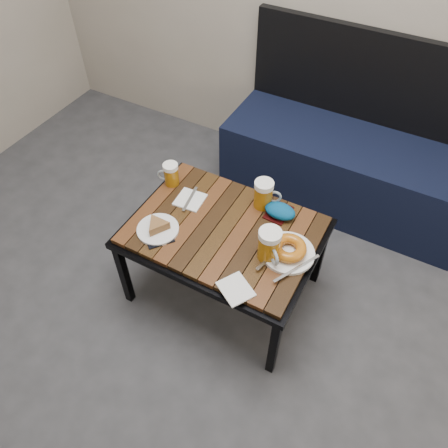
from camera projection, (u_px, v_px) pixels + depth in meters
The scene contains 12 objects.
bench at pixel (348, 163), 2.52m from camera, with size 1.40×0.50×0.95m.
cafe_table at pixel (224, 235), 1.95m from camera, with size 0.84×0.62×0.47m.
beer_mug_left at pixel (171, 174), 2.07m from camera, with size 0.11×0.09×0.12m.
beer_mug_centre at pixel (264, 194), 1.96m from camera, with size 0.13×0.11×0.14m.
beer_mug_right at pixel (269, 245), 1.76m from camera, with size 0.14×0.13×0.15m.
plate_pie at pixel (158, 227), 1.90m from camera, with size 0.18×0.18×0.05m.
plate_bagel at pixel (288, 250), 1.81m from camera, with size 0.24×0.28×0.06m.
napkin_left at pixel (190, 200), 2.03m from camera, with size 0.13×0.17×0.01m.
napkin_right at pixel (236, 289), 1.70m from camera, with size 0.17×0.16×0.01m.
passport_navy at pixel (159, 239), 1.88m from camera, with size 0.08×0.12×0.01m, color black.
passport_burgundy at pixel (278, 213), 1.98m from camera, with size 0.10×0.13×0.01m, color black.
knit_pouch at pixel (280, 211), 1.95m from camera, with size 0.14×0.09×0.06m, color navy.
Camera 1 is at (0.49, -0.29, 1.91)m, focal length 35.00 mm.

